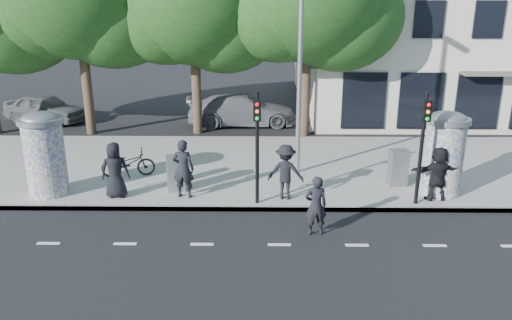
{
  "coord_description": "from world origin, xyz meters",
  "views": [
    {
      "loc": [
        -0.46,
        -10.18,
        6.05
      ],
      "look_at": [
        -0.63,
        3.5,
        1.62
      ],
      "focal_mm": 35.0,
      "sensor_mm": 36.0,
      "label": 1
    }
  ],
  "objects_px": {
    "man_road": "(316,206)",
    "bicycle": "(128,163)",
    "cabinet_right": "(398,168)",
    "ped_a": "(115,170)",
    "ped_b": "(183,169)",
    "ad_column_right": "(444,151)",
    "ad_column_left": "(45,152)",
    "car_left": "(45,108)",
    "ped_f": "(438,173)",
    "traffic_pole_far": "(423,138)",
    "ped_d": "(286,172)",
    "traffic_pole_near": "(257,137)",
    "car_right": "(242,110)",
    "street_lamp": "(301,39)",
    "cabinet_left": "(176,173)"
  },
  "relations": [
    {
      "from": "traffic_pole_near",
      "to": "ped_d",
      "type": "xyz_separation_m",
      "value": [
        0.87,
        0.43,
        -1.22
      ]
    },
    {
      "from": "ped_a",
      "to": "cabinet_right",
      "type": "distance_m",
      "value": 9.09
    },
    {
      "from": "man_road",
      "to": "cabinet_right",
      "type": "relative_size",
      "value": 1.37
    },
    {
      "from": "man_road",
      "to": "bicycle",
      "type": "xyz_separation_m",
      "value": [
        -6.07,
        4.13,
        -0.2
      ]
    },
    {
      "from": "bicycle",
      "to": "cabinet_left",
      "type": "relative_size",
      "value": 1.54
    },
    {
      "from": "ped_f",
      "to": "car_right",
      "type": "relative_size",
      "value": 0.32
    },
    {
      "from": "ped_f",
      "to": "cabinet_right",
      "type": "xyz_separation_m",
      "value": [
        -0.87,
        1.26,
        -0.25
      ]
    },
    {
      "from": "ped_f",
      "to": "car_right",
      "type": "bearing_deg",
      "value": -61.28
    },
    {
      "from": "man_road",
      "to": "car_right",
      "type": "bearing_deg",
      "value": -85.37
    },
    {
      "from": "street_lamp",
      "to": "car_right",
      "type": "distance_m",
      "value": 8.88
    },
    {
      "from": "ped_b",
      "to": "cabinet_left",
      "type": "relative_size",
      "value": 1.57
    },
    {
      "from": "ped_b",
      "to": "ad_column_right",
      "type": "bearing_deg",
      "value": -168.42
    },
    {
      "from": "man_road",
      "to": "bicycle",
      "type": "bearing_deg",
      "value": -40.91
    },
    {
      "from": "street_lamp",
      "to": "ped_b",
      "type": "xyz_separation_m",
      "value": [
        -3.68,
        -2.34,
        -3.72
      ]
    },
    {
      "from": "bicycle",
      "to": "car_left",
      "type": "xyz_separation_m",
      "value": [
        -6.47,
        8.58,
        0.1
      ]
    },
    {
      "from": "ad_column_left",
      "to": "man_road",
      "type": "xyz_separation_m",
      "value": [
        8.17,
        -2.46,
        -0.71
      ]
    },
    {
      "from": "ad_column_right",
      "to": "ped_f",
      "type": "relative_size",
      "value": 1.56
    },
    {
      "from": "bicycle",
      "to": "car_left",
      "type": "bearing_deg",
      "value": 25.45
    },
    {
      "from": "ped_d",
      "to": "cabinet_right",
      "type": "distance_m",
      "value": 3.95
    },
    {
      "from": "traffic_pole_near",
      "to": "car_left",
      "type": "height_order",
      "value": "traffic_pole_near"
    },
    {
      "from": "ped_f",
      "to": "man_road",
      "type": "bearing_deg",
      "value": 24.86
    },
    {
      "from": "ped_d",
      "to": "ped_f",
      "type": "distance_m",
      "value": 4.63
    },
    {
      "from": "ad_column_right",
      "to": "man_road",
      "type": "relative_size",
      "value": 1.6
    },
    {
      "from": "ad_column_right",
      "to": "ped_d",
      "type": "distance_m",
      "value": 4.98
    },
    {
      "from": "ped_a",
      "to": "ped_b",
      "type": "bearing_deg",
      "value": 172.64
    },
    {
      "from": "ad_column_right",
      "to": "cabinet_right",
      "type": "relative_size",
      "value": 2.2
    },
    {
      "from": "traffic_pole_far",
      "to": "ped_d",
      "type": "bearing_deg",
      "value": 173.75
    },
    {
      "from": "cabinet_left",
      "to": "ped_b",
      "type": "bearing_deg",
      "value": -71.49
    },
    {
      "from": "traffic_pole_far",
      "to": "cabinet_left",
      "type": "relative_size",
      "value": 2.88
    },
    {
      "from": "street_lamp",
      "to": "bicycle",
      "type": "relative_size",
      "value": 4.4
    },
    {
      "from": "ped_f",
      "to": "ped_b",
      "type": "bearing_deg",
      "value": -4.53
    },
    {
      "from": "ped_a",
      "to": "ped_b",
      "type": "xyz_separation_m",
      "value": [
        2.11,
        0.03,
        0.05
      ]
    },
    {
      "from": "ped_d",
      "to": "ped_b",
      "type": "bearing_deg",
      "value": 7.28
    },
    {
      "from": "traffic_pole_far",
      "to": "ped_a",
      "type": "relative_size",
      "value": 1.93
    },
    {
      "from": "ad_column_right",
      "to": "cabinet_left",
      "type": "height_order",
      "value": "ad_column_right"
    },
    {
      "from": "car_left",
      "to": "cabinet_left",
      "type": "bearing_deg",
      "value": -122.42
    },
    {
      "from": "ad_column_right",
      "to": "cabinet_right",
      "type": "xyz_separation_m",
      "value": [
        -1.17,
        0.72,
        -0.78
      ]
    },
    {
      "from": "traffic_pole_far",
      "to": "ped_b",
      "type": "relative_size",
      "value": 1.84
    },
    {
      "from": "traffic_pole_near",
      "to": "cabinet_left",
      "type": "relative_size",
      "value": 2.88
    },
    {
      "from": "man_road",
      "to": "ad_column_left",
      "type": "bearing_deg",
      "value": -23.45
    },
    {
      "from": "traffic_pole_far",
      "to": "ped_d",
      "type": "xyz_separation_m",
      "value": [
        -3.93,
        0.43,
        -1.22
      ]
    },
    {
      "from": "traffic_pole_far",
      "to": "car_right",
      "type": "bearing_deg",
      "value": 118.51
    },
    {
      "from": "ad_column_right",
      "to": "cabinet_right",
      "type": "bearing_deg",
      "value": 148.52
    },
    {
      "from": "ped_d",
      "to": "ped_f",
      "type": "bearing_deg",
      "value": -172.26
    },
    {
      "from": "ped_f",
      "to": "ad_column_left",
      "type": "bearing_deg",
      "value": -5.18
    },
    {
      "from": "man_road",
      "to": "cabinet_left",
      "type": "relative_size",
      "value": 1.4
    },
    {
      "from": "ad_column_left",
      "to": "car_left",
      "type": "xyz_separation_m",
      "value": [
        -4.38,
        10.25,
        -0.81
      ]
    },
    {
      "from": "traffic_pole_near",
      "to": "car_right",
      "type": "xyz_separation_m",
      "value": [
        -0.87,
        10.43,
        -1.45
      ]
    },
    {
      "from": "ped_f",
      "to": "car_left",
      "type": "distance_m",
      "value": 19.58
    },
    {
      "from": "traffic_pole_near",
      "to": "traffic_pole_far",
      "type": "distance_m",
      "value": 4.8
    }
  ]
}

